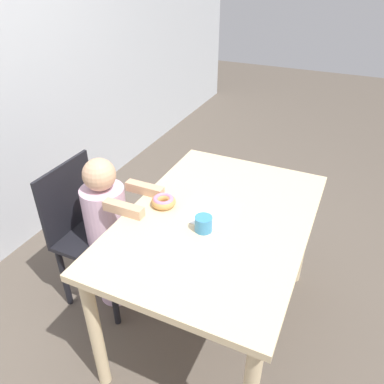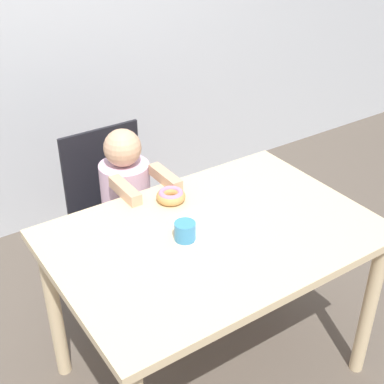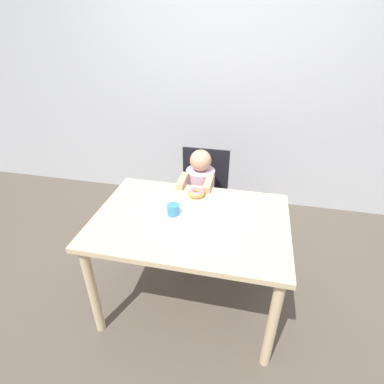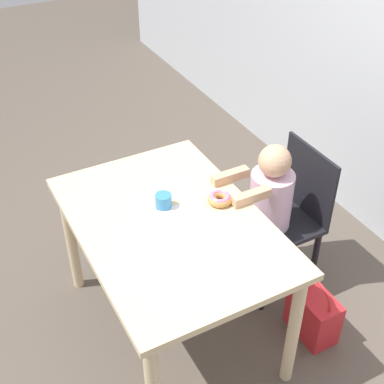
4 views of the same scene
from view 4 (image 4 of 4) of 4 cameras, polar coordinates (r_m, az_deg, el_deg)
ground_plane at (r=3.08m, az=-1.99°, el=-14.11°), size 12.00×12.00×0.00m
dining_table at (r=2.60m, az=-2.30°, el=-4.92°), size 1.23×0.85×0.76m
chair at (r=3.07m, az=9.89°, el=-2.57°), size 0.42×0.42×0.87m
child_figure at (r=3.00m, az=8.07°, el=-2.90°), size 0.25×0.43×0.96m
donut at (r=2.63m, az=2.99°, el=-0.67°), size 0.12×0.12×0.05m
napkin at (r=2.53m, az=-0.98°, el=-3.11°), size 0.25×0.25×0.00m
handbag at (r=3.02m, az=12.80°, el=-12.53°), size 0.28×0.17×0.39m
cup at (r=2.60m, az=-3.06°, el=-0.95°), size 0.08×0.08×0.07m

